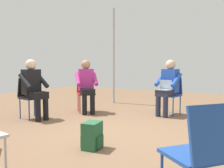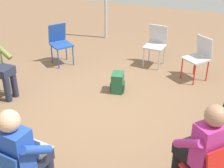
{
  "view_description": "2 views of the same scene",
  "coord_description": "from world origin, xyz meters",
  "px_view_note": "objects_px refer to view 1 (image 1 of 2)",
  "views": [
    {
      "loc": [
        -2.01,
        3.31,
        1.12
      ],
      "look_at": [
        -0.0,
        0.16,
        0.83
      ],
      "focal_mm": 40.0,
      "sensor_mm": 36.0,
      "label": 1
    },
    {
      "loc": [
        1.62,
        -4.0,
        2.79
      ],
      "look_at": [
        0.21,
        -0.23,
        0.65
      ],
      "focal_mm": 50.0,
      "sensor_mm": 36.0,
      "label": 2
    }
  ],
  "objects_px": {
    "chair_northwest": "(200,150)",
    "person_in_magenta": "(87,83)",
    "chair_east": "(30,95)",
    "backpack_near_laptop_user": "(92,137)",
    "chair_south": "(172,93)",
    "person_in_black": "(34,86)",
    "chair_southeast": "(86,91)",
    "person_with_laptop": "(168,84)"
  },
  "relations": [
    {
      "from": "chair_southeast",
      "to": "chair_south",
      "type": "bearing_deg",
      "value": 155.8
    },
    {
      "from": "chair_northwest",
      "to": "person_with_laptop",
      "type": "height_order",
      "value": "person_with_laptop"
    },
    {
      "from": "chair_east",
      "to": "person_with_laptop",
      "type": "relative_size",
      "value": 0.69
    },
    {
      "from": "chair_east",
      "to": "person_in_magenta",
      "type": "distance_m",
      "value": 1.3
    },
    {
      "from": "chair_east",
      "to": "chair_southeast",
      "type": "distance_m",
      "value": 1.34
    },
    {
      "from": "person_with_laptop",
      "to": "chair_northwest",
      "type": "bearing_deg",
      "value": 122.05
    },
    {
      "from": "chair_south",
      "to": "backpack_near_laptop_user",
      "type": "xyz_separation_m",
      "value": [
        0.1,
        2.86,
        -0.34
      ]
    },
    {
      "from": "person_in_black",
      "to": "chair_southeast",
      "type": "bearing_deg",
      "value": 171.77
    },
    {
      "from": "chair_northwest",
      "to": "person_in_magenta",
      "type": "distance_m",
      "value": 4.22
    },
    {
      "from": "person_in_black",
      "to": "chair_east",
      "type": "bearing_deg",
      "value": -90.0
    },
    {
      "from": "person_in_black",
      "to": "chair_northwest",
      "type": "bearing_deg",
      "value": 73.97
    },
    {
      "from": "person_in_magenta",
      "to": "chair_northwest",
      "type": "bearing_deg",
      "value": 92.46
    },
    {
      "from": "chair_southeast",
      "to": "person_in_magenta",
      "type": "height_order",
      "value": "person_in_magenta"
    },
    {
      "from": "chair_south",
      "to": "person_in_magenta",
      "type": "xyz_separation_m",
      "value": [
        1.74,
        0.9,
        0.2
      ]
    },
    {
      "from": "person_in_magenta",
      "to": "person_in_black",
      "type": "distance_m",
      "value": 1.23
    },
    {
      "from": "chair_south",
      "to": "backpack_near_laptop_user",
      "type": "relative_size",
      "value": 2.36
    },
    {
      "from": "chair_southeast",
      "to": "person_in_magenta",
      "type": "xyz_separation_m",
      "value": [
        -0.12,
        0.11,
        0.2
      ]
    },
    {
      "from": "chair_northwest",
      "to": "backpack_near_laptop_user",
      "type": "height_order",
      "value": "chair_northwest"
    },
    {
      "from": "chair_east",
      "to": "chair_southeast",
      "type": "height_order",
      "value": "same"
    },
    {
      "from": "person_with_laptop",
      "to": "person_in_black",
      "type": "bearing_deg",
      "value": 49.29
    },
    {
      "from": "chair_northwest",
      "to": "backpack_near_laptop_user",
      "type": "relative_size",
      "value": 2.36
    },
    {
      "from": "person_with_laptop",
      "to": "backpack_near_laptop_user",
      "type": "xyz_separation_m",
      "value": [
        0.08,
        2.69,
        -0.53
      ]
    },
    {
      "from": "chair_northwest",
      "to": "chair_south",
      "type": "height_order",
      "value": "same"
    },
    {
      "from": "chair_southeast",
      "to": "person_with_laptop",
      "type": "bearing_deg",
      "value": 151.51
    },
    {
      "from": "person_in_magenta",
      "to": "person_in_black",
      "type": "relative_size",
      "value": 1.0
    },
    {
      "from": "chair_east",
      "to": "person_in_magenta",
      "type": "relative_size",
      "value": 0.69
    },
    {
      "from": "chair_northwest",
      "to": "chair_southeast",
      "type": "relative_size",
      "value": 1.0
    },
    {
      "from": "chair_northwest",
      "to": "person_with_laptop",
      "type": "relative_size",
      "value": 0.69
    },
    {
      "from": "chair_northwest",
      "to": "person_with_laptop",
      "type": "xyz_separation_m",
      "value": [
        1.5,
        -3.46,
        0.2
      ]
    },
    {
      "from": "chair_south",
      "to": "backpack_near_laptop_user",
      "type": "height_order",
      "value": "chair_south"
    },
    {
      "from": "chair_northwest",
      "to": "chair_south",
      "type": "distance_m",
      "value": 3.92
    },
    {
      "from": "person_with_laptop",
      "to": "person_in_magenta",
      "type": "relative_size",
      "value": 1.0
    },
    {
      "from": "person_in_black",
      "to": "backpack_near_laptop_user",
      "type": "bearing_deg",
      "value": 76.12
    },
    {
      "from": "chair_southeast",
      "to": "chair_south",
      "type": "distance_m",
      "value": 2.02
    },
    {
      "from": "person_in_magenta",
      "to": "person_in_black",
      "type": "xyz_separation_m",
      "value": [
        0.47,
        1.14,
        0.0
      ]
    },
    {
      "from": "chair_east",
      "to": "backpack_near_laptop_user",
      "type": "height_order",
      "value": "chair_east"
    },
    {
      "from": "person_with_laptop",
      "to": "backpack_near_laptop_user",
      "type": "height_order",
      "value": "person_with_laptop"
    },
    {
      "from": "chair_east",
      "to": "chair_northwest",
      "type": "height_order",
      "value": "same"
    },
    {
      "from": "chair_south",
      "to": "chair_east",
      "type": "bearing_deg",
      "value": 49.05
    },
    {
      "from": "chair_east",
      "to": "chair_northwest",
      "type": "bearing_deg",
      "value": 74.6
    },
    {
      "from": "chair_southeast",
      "to": "chair_east",
      "type": "bearing_deg",
      "value": 20.19
    },
    {
      "from": "person_in_black",
      "to": "backpack_near_laptop_user",
      "type": "distance_m",
      "value": 2.32
    }
  ]
}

